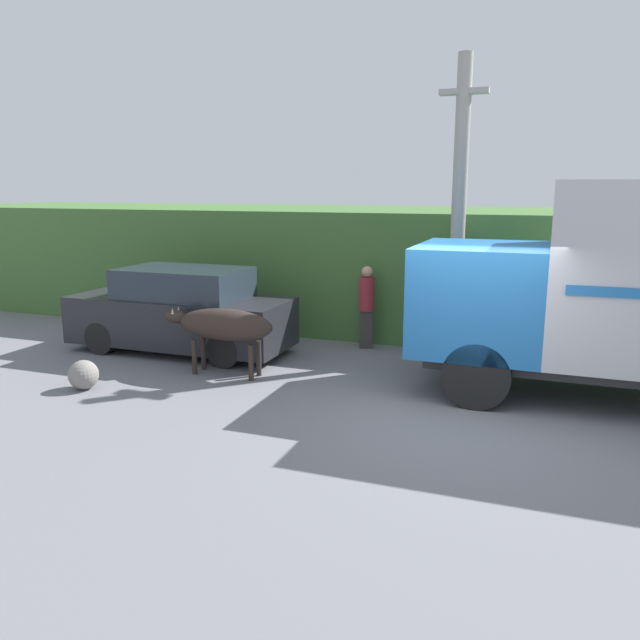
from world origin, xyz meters
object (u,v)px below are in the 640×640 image
brown_cow (223,325)px  parked_suv (181,312)px  pedestrian_on_hill (367,303)px  utility_pole (459,206)px  roadside_rock (84,375)px

brown_cow → parked_suv: parked_suv is taller
pedestrian_on_hill → utility_pole: 2.67m
brown_cow → parked_suv: bearing=134.8°
parked_suv → utility_pole: (5.24, 1.58, 2.12)m
parked_suv → brown_cow: bearing=-37.6°
pedestrian_on_hill → utility_pole: size_ratio=0.30×
brown_cow → pedestrian_on_hill: 3.28m
utility_pole → roadside_rock: 7.42m
pedestrian_on_hill → roadside_rock: bearing=36.2°
brown_cow → pedestrian_on_hill: pedestrian_on_hill is taller
brown_cow → utility_pole: 4.98m
pedestrian_on_hill → roadside_rock: (-3.65, -4.25, -0.71)m
utility_pole → brown_cow: bearing=-143.4°
brown_cow → parked_suv: size_ratio=0.47×
pedestrian_on_hill → roadside_rock: 5.65m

